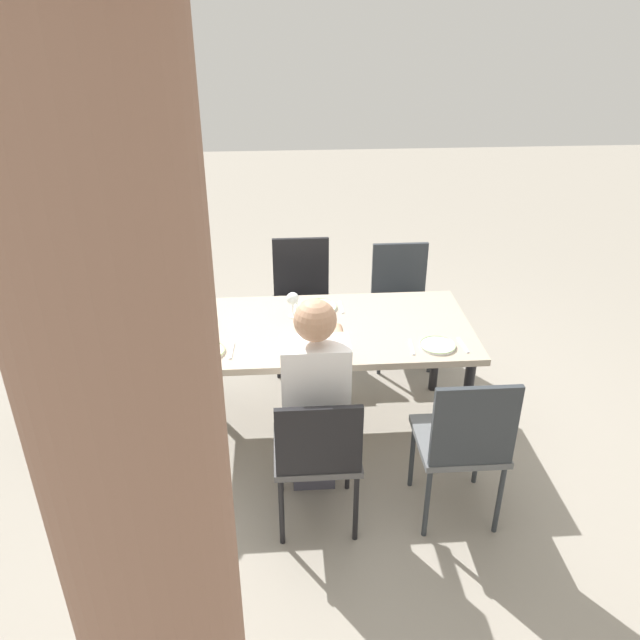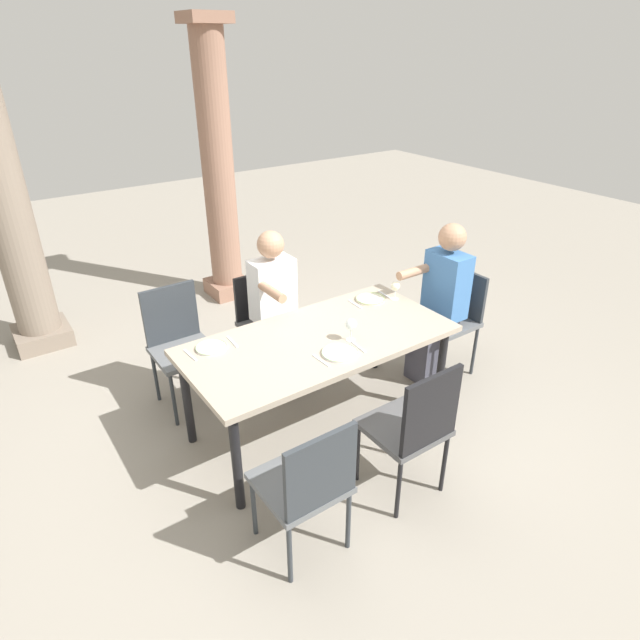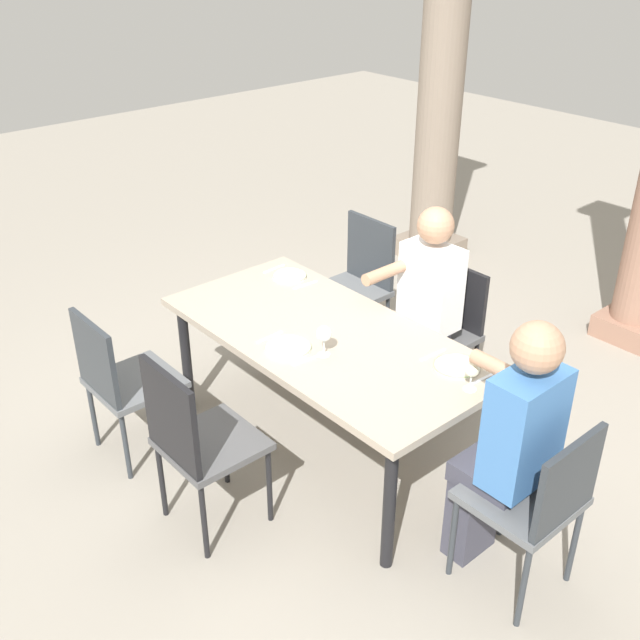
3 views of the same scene
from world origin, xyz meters
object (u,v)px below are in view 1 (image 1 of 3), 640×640
at_px(chair_west_south, 401,296).
at_px(chair_head_east, 100,365).
at_px(chair_mid_south, 302,295).
at_px(plate_1, 318,307).
at_px(dining_table, 319,337).
at_px(diner_woman_green, 315,398).
at_px(plate_2, 205,351).
at_px(diner_man_white, 124,338).
at_px(chair_mid_north, 317,450).
at_px(wine_glass_1, 293,299).
at_px(plate_0, 438,345).
at_px(chair_west_north, 464,439).
at_px(wine_glass_2, 176,328).

height_order(chair_west_south, chair_head_east, chair_west_south).
distance_m(chair_mid_south, plate_1, 0.66).
distance_m(chair_west_south, plate_1, 0.94).
xyz_separation_m(chair_mid_south, chair_head_east, (1.28, 0.87, -0.02)).
xyz_separation_m(dining_table, diner_woman_green, (0.07, 0.67, 0.01)).
xyz_separation_m(diner_woman_green, plate_2, (0.60, -0.42, 0.06)).
relative_size(diner_man_white, plate_2, 5.78).
height_order(chair_mid_north, chair_mid_south, chair_mid_south).
xyz_separation_m(chair_mid_south, wine_glass_1, (0.08, 0.72, 0.32)).
distance_m(dining_table, plate_0, 0.73).
distance_m(dining_table, chair_head_east, 1.35).
distance_m(chair_west_north, wine_glass_2, 1.70).
relative_size(dining_table, chair_west_north, 1.98).
bearing_deg(chair_west_north, plate_0, -88.43).
relative_size(chair_mid_south, diner_man_white, 0.72).
height_order(chair_west_north, chair_head_east, chair_west_north).
bearing_deg(chair_west_south, diner_man_white, 25.28).
bearing_deg(plate_1, dining_table, 87.34).
relative_size(chair_mid_north, diner_woman_green, 0.67).
bearing_deg(plate_0, chair_mid_south, -57.71).
bearing_deg(chair_mid_north, wine_glass_1, -85.27).
distance_m(dining_table, wine_glass_2, 0.86).
xyz_separation_m(chair_west_south, diner_woman_green, (0.75, 1.54, 0.18)).
height_order(chair_mid_south, plate_2, chair_mid_south).
distance_m(chair_mid_south, diner_woman_green, 1.55).
relative_size(chair_head_east, plate_2, 3.87).
bearing_deg(chair_west_north, wine_glass_2, -25.38).
height_order(chair_west_south, plate_1, chair_west_south).
distance_m(chair_mid_north, plate_1, 1.15).
distance_m(dining_table, diner_man_white, 1.17).
relative_size(dining_table, plate_2, 8.11).
bearing_deg(diner_woman_green, wine_glass_2, -33.99).
distance_m(chair_west_south, chair_mid_south, 0.75).
bearing_deg(wine_glass_1, chair_mid_south, -96.66).
bearing_deg(dining_table, diner_man_white, 0.14).
bearing_deg(plate_1, chair_west_south, -137.21).
bearing_deg(wine_glass_2, chair_mid_south, -126.42).
height_order(plate_0, wine_glass_2, wine_glass_2).
bearing_deg(chair_mid_north, chair_mid_south, -90.00).
height_order(chair_west_north, chair_west_south, chair_west_north).
bearing_deg(chair_west_north, chair_mid_north, -0.52).
height_order(plate_1, plate_2, same).
distance_m(chair_mid_north, diner_woman_green, 0.27).
distance_m(plate_0, wine_glass_1, 0.93).
xyz_separation_m(chair_mid_south, plate_1, (-0.08, 0.62, 0.21)).
distance_m(plate_1, plate_2, 0.85).
bearing_deg(diner_man_white, diner_woman_green, 148.81).
bearing_deg(chair_mid_north, chair_head_east, -34.19).
xyz_separation_m(dining_table, plate_2, (0.67, 0.26, 0.08)).
distance_m(chair_mid_south, plate_2, 1.30).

